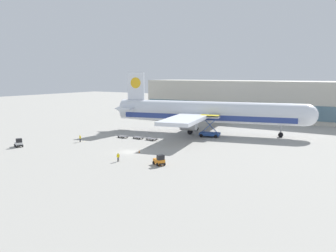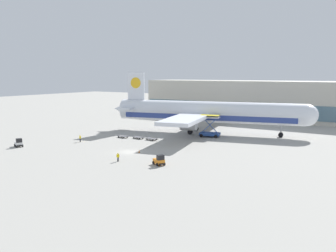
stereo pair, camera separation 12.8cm
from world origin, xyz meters
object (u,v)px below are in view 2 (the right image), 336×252
at_px(baggage_tug_foreground, 159,160).
at_px(traffic_cone_near, 139,151).
at_px(baggage_dolly_lead, 123,136).
at_px(ground_crew_near, 80,138).
at_px(baggage_dolly_third, 151,139).
at_px(ground_crew_far, 118,156).
at_px(airplane_main, 205,113).
at_px(scissor_lift_loader, 210,129).
at_px(baggage_tug_mid, 19,143).
at_px(baggage_dolly_second, 138,137).

relative_size(baggage_tug_foreground, traffic_cone_near, 4.04).
height_order(baggage_tug_foreground, baggage_dolly_lead, baggage_tug_foreground).
distance_m(ground_crew_near, traffic_cone_near, 19.97).
distance_m(baggage_tug_foreground, baggage_dolly_third, 26.07).
relative_size(baggage_tug_foreground, ground_crew_far, 1.68).
bearing_deg(traffic_cone_near, airplane_main, 90.42).
height_order(scissor_lift_loader, traffic_cone_near, scissor_lift_loader).
bearing_deg(ground_crew_far, scissor_lift_loader, 39.27).
bearing_deg(baggage_dolly_lead, baggage_tug_foreground, -31.58).
xyz_separation_m(airplane_main, baggage_dolly_lead, (-14.68, -18.26, -5.45)).
distance_m(baggage_tug_mid, baggage_dolly_lead, 25.60).
relative_size(baggage_dolly_lead, baggage_dolly_third, 1.00).
xyz_separation_m(baggage_dolly_second, ground_crew_far, (12.01, -22.30, 0.59)).
xyz_separation_m(baggage_dolly_third, ground_crew_near, (-13.37, -11.44, 0.64)).
relative_size(baggage_tug_foreground, baggage_dolly_third, 0.75).
xyz_separation_m(airplane_main, ground_crew_near, (-19.60, -28.70, -4.81)).
height_order(airplane_main, baggage_tug_mid, airplane_main).
bearing_deg(airplane_main, baggage_dolly_third, -122.96).
height_order(baggage_dolly_second, ground_crew_near, ground_crew_near).
height_order(baggage_dolly_third, traffic_cone_near, traffic_cone_near).
bearing_deg(ground_crew_far, airplane_main, 45.40).
height_order(baggage_tug_foreground, ground_crew_far, baggage_tug_foreground).
distance_m(baggage_dolly_third, ground_crew_far, 23.75).
xyz_separation_m(scissor_lift_loader, traffic_cone_near, (-3.71, -26.15, -1.85)).
bearing_deg(baggage_dolly_second, scissor_lift_loader, 48.06).
xyz_separation_m(baggage_dolly_third, traffic_cone_near, (6.45, -13.73, -0.05)).
distance_m(ground_crew_near, ground_crew_far, 23.94).
bearing_deg(baggage_dolly_second, baggage_tug_mid, -118.62).
distance_m(baggage_tug_mid, baggage_dolly_second, 28.70).
height_order(scissor_lift_loader, baggage_tug_mid, scissor_lift_loader).
height_order(baggage_tug_foreground, baggage_dolly_second, baggage_tug_foreground).
relative_size(scissor_lift_loader, baggage_tug_foreground, 2.07).
bearing_deg(ground_crew_far, baggage_tug_mid, 135.11).
distance_m(baggage_dolly_second, ground_crew_far, 25.34).
xyz_separation_m(baggage_dolly_lead, ground_crew_near, (-4.92, -10.44, 0.64)).
xyz_separation_m(baggage_tug_mid, ground_crew_far, (28.64, 1.09, 0.10)).
distance_m(airplane_main, baggage_dolly_second, 20.90).
bearing_deg(ground_crew_near, airplane_main, 64.87).
xyz_separation_m(scissor_lift_loader, baggage_dolly_third, (-10.16, -12.42, -1.81)).
bearing_deg(baggage_dolly_lead, ground_crew_near, -108.44).
distance_m(scissor_lift_loader, traffic_cone_near, 26.48).
bearing_deg(baggage_dolly_lead, ground_crew_far, -45.75).
bearing_deg(ground_crew_far, baggage_tug_foreground, -34.00).
height_order(ground_crew_near, traffic_cone_near, ground_crew_near).
bearing_deg(baggage_dolly_lead, baggage_tug_mid, -111.83).
xyz_separation_m(baggage_tug_foreground, ground_crew_far, (-8.21, -1.91, 0.10)).
bearing_deg(baggage_dolly_lead, baggage_dolly_second, 18.72).
bearing_deg(ground_crew_far, baggage_dolly_lead, 80.40).
height_order(baggage_dolly_lead, ground_crew_near, ground_crew_near).
bearing_deg(traffic_cone_near, baggage_dolly_second, 127.66).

